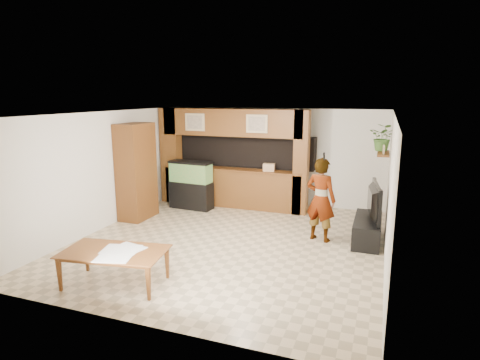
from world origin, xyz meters
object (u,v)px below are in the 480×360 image
at_px(aquarium, 191,185).
at_px(dining_table, 114,269).
at_px(pantry_cabinet, 136,172).
at_px(person, 321,200).
at_px(television, 369,201).

bearing_deg(aquarium, dining_table, -74.65).
bearing_deg(pantry_cabinet, person, -0.63).
relative_size(pantry_cabinet, person, 1.33).
bearing_deg(person, television, -146.30).
xyz_separation_m(television, dining_table, (-3.66, -3.42, -0.57)).
xyz_separation_m(pantry_cabinet, aquarium, (0.85, 1.19, -0.53)).
distance_m(pantry_cabinet, television, 5.36).
relative_size(television, person, 0.74).
height_order(aquarium, person, person).
bearing_deg(pantry_cabinet, television, 2.43).
height_order(pantry_cabinet, dining_table, pantry_cabinet).
relative_size(pantry_cabinet, aquarium, 1.82).
bearing_deg(person, aquarium, -1.90).
distance_m(pantry_cabinet, aquarium, 1.56).
xyz_separation_m(aquarium, dining_table, (0.85, -4.38, -0.33)).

